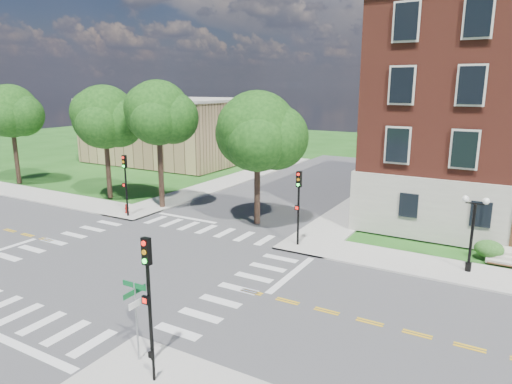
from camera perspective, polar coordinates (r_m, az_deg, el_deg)
The scene contains 19 objects.
ground at distance 27.98m, azimuth -15.01°, elevation -8.49°, with size 160.00×160.00×0.00m, color #1B4B15.
road_ew at distance 27.98m, azimuth -15.01°, elevation -8.48°, with size 90.00×12.00×0.01m, color #3D3D3F.
road_ns at distance 27.98m, azimuth -15.01°, elevation -8.48°, with size 12.00×90.00×0.01m, color #3D3D3F.
sidewalk_ne at distance 35.22m, azimuth 23.17°, elevation -4.51°, with size 34.00×34.00×0.12m.
sidewalk_nw at distance 48.87m, azimuth -15.28°, elevation 0.85°, with size 34.00×34.00×0.12m.
crosswalk_east at distance 23.79m, azimuth -2.25°, elevation -12.01°, with size 2.20×10.20×0.02m, color silver, non-canonical shape.
stop_bar_east at distance 25.49m, azimuth 4.49°, elevation -10.25°, with size 0.40×5.50×0.00m, color silver.
secondary_building at distance 63.34m, azimuth -10.43°, elevation 7.69°, with size 20.40×15.40×8.30m.
tree_a at distance 52.93m, azimuth -28.32°, elevation 8.88°, with size 5.33×5.33×10.14m.
tree_b at distance 42.58m, azimuth -18.43°, elevation 8.85°, with size 5.57×5.57×10.08m.
tree_c at distance 38.14m, azimuth -12.16°, elevation 9.62°, with size 5.25×5.25×10.47m.
tree_d at distance 32.69m, azimuth 0.15°, elevation 7.55°, with size 5.78×5.78×9.70m.
traffic_signal_se at distance 17.12m, azimuth -13.34°, elevation -11.10°, with size 0.33×0.37×4.80m.
traffic_signal_ne at distance 28.78m, azimuth 5.34°, elevation -0.81°, with size 0.33×0.37×4.80m.
traffic_signal_nw at distance 36.60m, azimuth -16.02°, elevation 1.76°, with size 0.36×0.42×4.80m.
twin_lamp_west at distance 27.37m, azimuth 25.43°, elevation -4.25°, with size 1.36×0.36×4.23m.
street_sign_pole at distance 17.61m, azimuth -14.80°, elevation -13.63°, with size 1.10×1.10×3.10m.
push_button_post at distance 17.15m, azimuth -12.76°, elevation -20.13°, with size 0.14×0.21×1.20m.
fire_hydrant at distance 38.03m, azimuth -15.85°, elevation -2.03°, with size 0.35×0.35×0.75m.
Camera 1 is at (18.67, -18.21, 10.13)m, focal length 32.00 mm.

